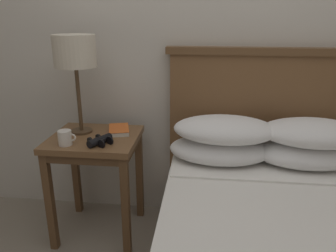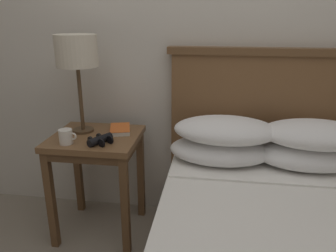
# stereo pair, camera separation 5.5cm
# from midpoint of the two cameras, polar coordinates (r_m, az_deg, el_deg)

# --- Properties ---
(wall_back) EXTENTS (8.00, 0.06, 2.60)m
(wall_back) POSITION_cam_midpoint_polar(r_m,az_deg,el_deg) (2.14, 5.36, 16.91)
(wall_back) COLOR beige
(wall_back) RESTS_ON ground_plane
(nightstand) EXTENTS (0.53, 0.48, 0.67)m
(nightstand) POSITION_cam_midpoint_polar(r_m,az_deg,el_deg) (2.08, -13.27, -4.40)
(nightstand) COLOR brown
(nightstand) RESTS_ON ground_plane
(table_lamp) EXTENTS (0.25, 0.25, 0.59)m
(table_lamp) POSITION_cam_midpoint_polar(r_m,az_deg,el_deg) (2.03, -16.70, 11.98)
(table_lamp) COLOR #4C3823
(table_lamp) RESTS_ON nightstand
(book_on_nightstand) EXTENTS (0.17, 0.22, 0.03)m
(book_on_nightstand) POSITION_cam_midpoint_polar(r_m,az_deg,el_deg) (2.08, -9.35, -0.67)
(book_on_nightstand) COLOR silver
(book_on_nightstand) RESTS_ON nightstand
(binoculars_pair) EXTENTS (0.16, 0.16, 0.05)m
(binoculars_pair) POSITION_cam_midpoint_polar(r_m,az_deg,el_deg) (1.90, -12.57, -2.48)
(binoculars_pair) COLOR black
(binoculars_pair) RESTS_ON nightstand
(coffee_mug) EXTENTS (0.10, 0.08, 0.08)m
(coffee_mug) POSITION_cam_midpoint_polar(r_m,az_deg,el_deg) (1.94, -18.24, -1.96)
(coffee_mug) COLOR silver
(coffee_mug) RESTS_ON nightstand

